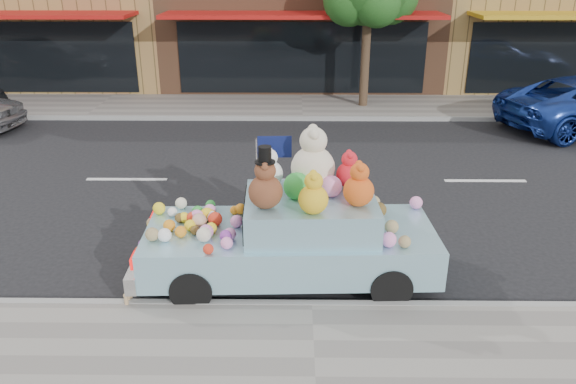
{
  "coord_description": "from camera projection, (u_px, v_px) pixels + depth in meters",
  "views": [
    {
      "loc": [
        -0.26,
        -11.64,
        4.57
      ],
      "look_at": [
        -0.35,
        -3.68,
        1.25
      ],
      "focal_mm": 35.0,
      "sensor_mm": 36.0,
      "label": 1
    }
  ],
  "objects": [
    {
      "name": "near_sidewalk",
      "position": [
        315.0,
        381.0,
        6.48
      ],
      "size": [
        60.0,
        3.0,
        0.12
      ],
      "primitive_type": "cube",
      "color": "gray",
      "rests_on": "ground"
    },
    {
      "name": "art_car",
      "position": [
        292.0,
        231.0,
        8.39
      ],
      "size": [
        4.54,
        1.91,
        2.32
      ],
      "rotation": [
        0.0,
        0.0,
        0.03
      ],
      "color": "black",
      "rests_on": "ground"
    },
    {
      "name": "far_sidewalk",
      "position": [
        302.0,
        107.0,
        18.48
      ],
      "size": [
        60.0,
        3.0,
        0.12
      ],
      "primitive_type": "cube",
      "color": "gray",
      "rests_on": "ground"
    },
    {
      "name": "far_kerb",
      "position": [
        303.0,
        118.0,
        17.09
      ],
      "size": [
        60.0,
        0.12,
        0.13
      ],
      "primitive_type": "cube",
      "color": "gray",
      "rests_on": "ground"
    },
    {
      "name": "ground",
      "position": [
        305.0,
        180.0,
        12.5
      ],
      "size": [
        120.0,
        120.0,
        0.0
      ],
      "primitive_type": "plane",
      "color": "black",
      "rests_on": "ground"
    },
    {
      "name": "near_kerb",
      "position": [
        312.0,
        306.0,
        7.86
      ],
      "size": [
        60.0,
        0.12,
        0.13
      ],
      "primitive_type": "cube",
      "color": "gray",
      "rests_on": "ground"
    }
  ]
}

